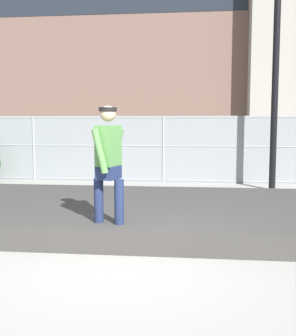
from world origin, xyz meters
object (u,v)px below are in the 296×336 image
object	(u,v)px
skateboard	(109,241)
street_lamp	(277,12)
skater	(108,164)
parked_car_near	(30,145)

from	to	relation	value
skateboard	street_lamp	size ratio (longest dim) A/B	0.12
skater	street_lamp	bearing A→B (deg)	59.37
skateboard	parked_car_near	world-z (taller)	parked_car_near
skateboard	skater	bearing A→B (deg)	0.00
street_lamp	parked_car_near	distance (m)	9.76
skateboard	street_lamp	xyz separation A→B (m)	(3.05, 5.15, 4.22)
skater	street_lamp	world-z (taller)	street_lamp
skateboard	skater	size ratio (longest dim) A/B	0.45
skater	street_lamp	xyz separation A→B (m)	(3.05, 5.15, 3.16)
skateboard	parked_car_near	distance (m)	10.80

